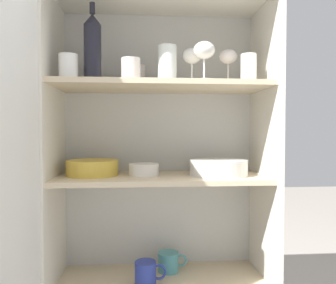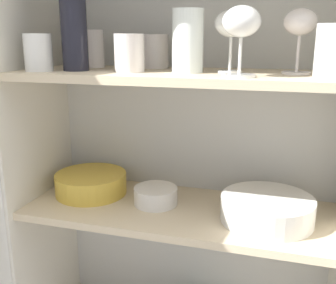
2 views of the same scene
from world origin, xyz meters
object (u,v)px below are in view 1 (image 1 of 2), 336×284
Objects in this scene: wine_bottle at (93,47)px; coffee_mug_primary at (146,274)px; mixing_bowl_large at (92,167)px; serving_bowl_small at (144,169)px; plate_stack_white at (218,168)px.

wine_bottle reaches higher than coffee_mug_primary.
mixing_bowl_large reaches higher than serving_bowl_small.
plate_stack_white and mixing_bowl_large have the same top height.
wine_bottle reaches higher than mixing_bowl_large.
wine_bottle is 1.42× the size of mixing_bowl_large.
wine_bottle is 1.27× the size of plate_stack_white.
serving_bowl_small is (0.19, 0.05, -0.47)m from wine_bottle.
mixing_bowl_large is 1.68× the size of coffee_mug_primary.
mixing_bowl_large is 0.47m from coffee_mug_primary.
wine_bottle is at bearing -78.35° from mixing_bowl_large.
plate_stack_white is 1.92× the size of serving_bowl_small.
serving_bowl_small is 0.41m from coffee_mug_primary.
wine_bottle is 2.40× the size of coffee_mug_primary.
mixing_bowl_large is at bearing 174.83° from serving_bowl_small.
plate_stack_white is at bearing -4.26° from mixing_bowl_large.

